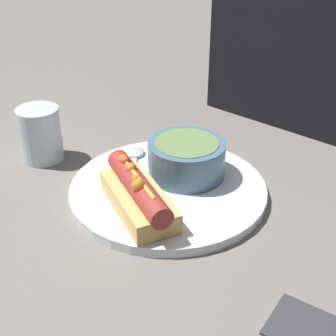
% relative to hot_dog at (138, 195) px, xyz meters
% --- Properties ---
extents(ground_plane, '(4.00, 4.00, 0.00)m').
position_rel_hot_dog_xyz_m(ground_plane, '(-0.01, 0.07, -0.04)').
color(ground_plane, slate).
extents(dinner_plate, '(0.28, 0.28, 0.01)m').
position_rel_hot_dog_xyz_m(dinner_plate, '(-0.01, 0.07, -0.03)').
color(dinner_plate, white).
rests_on(dinner_plate, ground_plane).
extents(hot_dog, '(0.15, 0.11, 0.06)m').
position_rel_hot_dog_xyz_m(hot_dog, '(0.00, 0.00, 0.00)').
color(hot_dog, '#DBAD60').
rests_on(hot_dog, dinner_plate).
extents(soup_bowl, '(0.11, 0.11, 0.05)m').
position_rel_hot_dog_xyz_m(soup_bowl, '(-0.00, 0.11, 0.01)').
color(soup_bowl, slate).
rests_on(soup_bowl, dinner_plate).
extents(spoon, '(0.10, 0.13, 0.01)m').
position_rel_hot_dog_xyz_m(spoon, '(-0.09, 0.09, -0.02)').
color(spoon, '#B7B7BC').
rests_on(spoon, dinner_plate).
extents(drinking_glass, '(0.07, 0.07, 0.09)m').
position_rel_hot_dog_xyz_m(drinking_glass, '(-0.23, 0.02, 0.01)').
color(drinking_glass, silver).
rests_on(drinking_glass, ground_plane).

